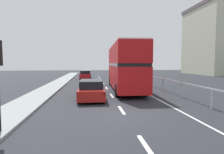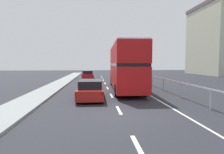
% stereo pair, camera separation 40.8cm
% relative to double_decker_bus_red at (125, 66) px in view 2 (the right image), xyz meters
% --- Properties ---
extents(ground_plane, '(75.32, 120.00, 0.10)m').
position_rel_double_decker_bus_red_xyz_m(ground_plane, '(-1.61, -8.44, -2.37)').
color(ground_plane, '#24252B').
extents(near_sidewalk_kerb, '(2.17, 80.00, 0.14)m').
position_rel_double_decker_bus_red_xyz_m(near_sidewalk_kerb, '(-7.33, -8.44, -2.25)').
color(near_sidewalk_kerb, gray).
rests_on(near_sidewalk_kerb, ground).
extents(lane_paint_markings, '(3.26, 46.00, 0.01)m').
position_rel_double_decker_bus_red_xyz_m(lane_paint_markings, '(0.42, 0.08, -2.31)').
color(lane_paint_markings, silver).
rests_on(lane_paint_markings, ground).
extents(bridge_side_railing, '(0.10, 42.00, 1.19)m').
position_rel_double_decker_bus_red_xyz_m(bridge_side_railing, '(3.42, 0.56, -1.36)').
color(bridge_side_railing, '#A8B0B7').
rests_on(bridge_side_railing, ground).
extents(double_decker_bus_red, '(2.88, 10.71, 4.33)m').
position_rel_double_decker_bus_red_xyz_m(double_decker_bus_red, '(0.00, 0.00, 0.00)').
color(double_decker_bus_red, '#B01213').
rests_on(double_decker_bus_red, ground).
extents(hatchback_car_near, '(1.88, 4.44, 1.38)m').
position_rel_double_decker_bus_red_xyz_m(hatchback_car_near, '(-3.23, -4.25, -1.65)').
color(hatchback_car_near, maroon).
rests_on(hatchback_car_near, ground).
extents(sedan_car_ahead, '(1.89, 4.22, 1.38)m').
position_rel_double_decker_bus_red_xyz_m(sedan_car_ahead, '(-4.05, 13.51, -1.65)').
color(sedan_car_ahead, maroon).
rests_on(sedan_car_ahead, ground).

